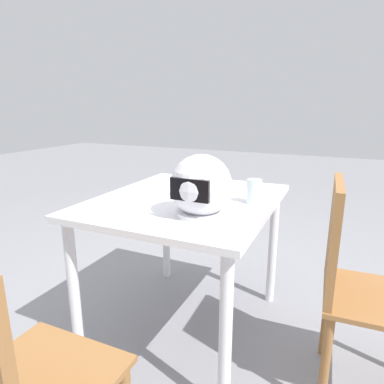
# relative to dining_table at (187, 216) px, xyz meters

# --- Properties ---
(ground_plane) EXTENTS (14.00, 14.00, 0.00)m
(ground_plane) POSITION_rel_dining_table_xyz_m (0.00, 0.00, -0.64)
(ground_plane) COLOR gray
(dining_table) EXTENTS (0.85, 0.99, 0.73)m
(dining_table) POSITION_rel_dining_table_xyz_m (0.00, 0.00, 0.00)
(dining_table) COLOR white
(dining_table) RESTS_ON ground
(pizza_plate) EXTENTS (0.29, 0.29, 0.01)m
(pizza_plate) POSITION_rel_dining_table_xyz_m (-0.01, -0.10, 0.10)
(pizza_plate) COLOR white
(pizza_plate) RESTS_ON dining_table
(pizza) EXTENTS (0.22, 0.22, 0.05)m
(pizza) POSITION_rel_dining_table_xyz_m (-0.02, -0.11, 0.12)
(pizza) COLOR tan
(pizza) RESTS_ON pizza_plate
(motorcycle_helmet) EXTENTS (0.26, 0.26, 0.26)m
(motorcycle_helmet) POSITION_rel_dining_table_xyz_m (-0.17, 0.22, 0.22)
(motorcycle_helmet) COLOR silver
(motorcycle_helmet) RESTS_ON dining_table
(drinking_glass) EXTENTS (0.07, 0.07, 0.12)m
(drinking_glass) POSITION_rel_dining_table_xyz_m (-0.33, -0.05, 0.15)
(drinking_glass) COLOR silver
(drinking_glass) RESTS_ON dining_table
(chair_side) EXTENTS (0.42, 0.42, 0.90)m
(chair_side) POSITION_rel_dining_table_xyz_m (-0.78, 0.09, -0.13)
(chair_side) COLOR #996638
(chair_side) RESTS_ON ground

